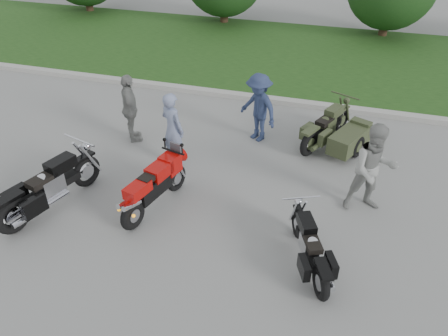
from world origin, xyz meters
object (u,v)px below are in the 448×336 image
(sportbike_red, at_px, (153,186))
(person_denim, at_px, (258,108))
(person_grey, at_px, (373,169))
(person_back, at_px, (130,109))
(cruiser_right, at_px, (311,250))
(cruiser_sidecar, at_px, (339,135))
(person_stripe, at_px, (173,129))
(cruiser_left, at_px, (47,189))

(sportbike_red, bearing_deg, person_denim, 82.13)
(person_grey, distance_m, person_back, 6.03)
(cruiser_right, xyz_separation_m, person_back, (-5.00, 3.19, 0.49))
(cruiser_sidecar, xyz_separation_m, person_stripe, (-3.71, -1.73, 0.49))
(cruiser_left, height_order, person_grey, person_grey)
(sportbike_red, distance_m, cruiser_right, 3.36)
(cruiser_right, bearing_deg, cruiser_sidecar, 64.28)
(person_denim, relative_size, person_back, 1.01)
(person_stripe, xyz_separation_m, person_denim, (1.65, 1.67, -0.00))
(person_stripe, relative_size, person_back, 1.01)
(sportbike_red, xyz_separation_m, cruiser_right, (3.28, -0.72, -0.17))
(cruiser_left, relative_size, cruiser_sidecar, 1.16)
(cruiser_sidecar, xyz_separation_m, person_back, (-5.16, -1.03, 0.48))
(cruiser_left, distance_m, person_grey, 6.56)
(person_stripe, distance_m, person_back, 1.61)
(cruiser_left, xyz_separation_m, person_back, (0.34, 3.10, 0.39))
(sportbike_red, distance_m, person_grey, 4.40)
(person_stripe, height_order, person_denim, person_stripe)
(person_back, bearing_deg, person_denim, -104.66)
(person_denim, bearing_deg, cruiser_left, -97.21)
(person_denim, bearing_deg, person_stripe, -101.68)
(sportbike_red, xyz_separation_m, cruiser_left, (-2.07, -0.64, -0.07))
(cruiser_right, relative_size, person_denim, 1.07)
(person_denim, distance_m, person_back, 3.24)
(cruiser_left, distance_m, cruiser_sidecar, 6.88)
(cruiser_sidecar, xyz_separation_m, person_denim, (-2.06, -0.06, 0.48))
(cruiser_left, relative_size, person_denim, 1.40)
(cruiser_right, bearing_deg, cruiser_left, 155.54)
(cruiser_sidecar, height_order, person_denim, person_denim)
(person_stripe, bearing_deg, cruiser_left, 80.64)
(person_stripe, bearing_deg, person_denim, -107.33)
(cruiser_right, distance_m, cruiser_sidecar, 4.22)
(cruiser_right, relative_size, person_back, 1.08)
(cruiser_right, height_order, person_grey, person_grey)
(cruiser_sidecar, bearing_deg, person_back, -144.58)
(cruiser_sidecar, distance_m, person_denim, 2.12)
(person_stripe, bearing_deg, person_back, 1.37)
(cruiser_left, distance_m, cruiser_right, 5.34)
(cruiser_right, height_order, person_denim, person_denim)
(cruiser_left, height_order, cruiser_right, cruiser_left)
(cruiser_right, bearing_deg, person_back, 123.90)
(cruiser_left, xyz_separation_m, person_stripe, (1.79, 2.40, 0.40))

